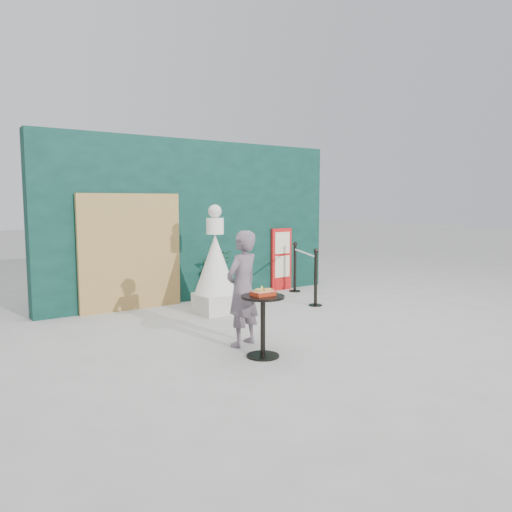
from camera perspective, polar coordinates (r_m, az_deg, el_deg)
The scene contains 10 objects.
ground at distance 7.20m, azimuth 5.60°, elevation -8.81°, with size 60.00×60.00×0.00m, color #ADAAA5.
back_wall at distance 9.56m, azimuth -6.79°, elevation 4.03°, with size 6.00×0.30×3.00m, color black.
bamboo_fence at distance 8.81m, azimuth -14.11°, elevation 0.44°, with size 1.80×0.08×2.00m, color tan.
woman at distance 6.44m, azimuth -1.55°, elevation -3.73°, with size 0.55×0.36×1.50m, color slate.
menu_board at distance 10.51m, azimuth 2.92°, elevation -0.38°, with size 0.50×0.07×1.30m.
statue at distance 8.33m, azimuth -4.67°, elevation -1.53°, with size 0.71×0.71×1.81m.
cafe_table at distance 6.02m, azimuth 0.79°, elevation -6.89°, with size 0.52×0.52×0.75m.
food_basket at distance 5.96m, azimuth 0.80°, elevation -4.18°, with size 0.26×0.19×0.11m.
planter at distance 9.40m, azimuth -4.59°, elevation -1.76°, with size 0.56×0.49×0.96m.
stanchion_barrier at distance 9.65m, azimuth 5.57°, elevation -1.93°, with size 0.84×1.54×1.03m.
Camera 1 is at (-4.56, -5.24, 1.87)m, focal length 35.00 mm.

